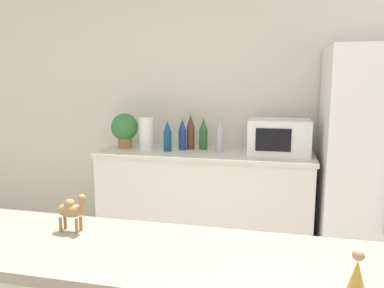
{
  "coord_description": "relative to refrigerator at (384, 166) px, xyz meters",
  "views": [
    {
      "loc": [
        0.17,
        -0.62,
        1.48
      ],
      "look_at": [
        -0.3,
        1.41,
        1.14
      ],
      "focal_mm": 35.0,
      "sensor_mm": 36.0,
      "label": 1
    }
  ],
  "objects": [
    {
      "name": "wall_back",
      "position": [
        -0.94,
        0.39,
        0.4
      ],
      "size": [
        8.0,
        0.06,
        2.55
      ],
      "color": "silver",
      "rests_on": "ground_plane"
    },
    {
      "name": "back_counter",
      "position": [
        -1.36,
        0.06,
        -0.41
      ],
      "size": [
        1.77,
        0.63,
        0.92
      ],
      "color": "silver",
      "rests_on": "ground_plane"
    },
    {
      "name": "refrigerator",
      "position": [
        0.0,
        0.0,
        0.0
      ],
      "size": [
        0.89,
        0.71,
        1.74
      ],
      "color": "white",
      "rests_on": "ground_plane"
    },
    {
      "name": "potted_plant",
      "position": [
        -2.09,
        0.07,
        0.22
      ],
      "size": [
        0.24,
        0.24,
        0.3
      ],
      "color": "#9E6B47",
      "rests_on": "back_counter"
    },
    {
      "name": "paper_towel_roll",
      "position": [
        -1.86,
        0.01,
        0.18
      ],
      "size": [
        0.12,
        0.12,
        0.28
      ],
      "color": "white",
      "rests_on": "back_counter"
    },
    {
      "name": "microwave",
      "position": [
        -0.76,
        0.08,
        0.18
      ],
      "size": [
        0.48,
        0.37,
        0.28
      ],
      "color": "white",
      "rests_on": "back_counter"
    },
    {
      "name": "back_bottle_0",
      "position": [
        -1.4,
        0.15,
        0.18
      ],
      "size": [
        0.07,
        0.07,
        0.28
      ],
      "color": "#2D6033",
      "rests_on": "back_counter"
    },
    {
      "name": "back_bottle_1",
      "position": [
        -1.57,
        0.09,
        0.18
      ],
      "size": [
        0.06,
        0.06,
        0.28
      ],
      "color": "navy",
      "rests_on": "back_counter"
    },
    {
      "name": "back_bottle_2",
      "position": [
        -1.67,
        -0.0,
        0.17
      ],
      "size": [
        0.07,
        0.07,
        0.27
      ],
      "color": "navy",
      "rests_on": "back_counter"
    },
    {
      "name": "back_bottle_3",
      "position": [
        -1.51,
        0.14,
        0.19
      ],
      "size": [
        0.07,
        0.07,
        0.31
      ],
      "color": "brown",
      "rests_on": "back_counter"
    },
    {
      "name": "back_bottle_4",
      "position": [
        -1.24,
        0.06,
        0.18
      ],
      "size": [
        0.07,
        0.07,
        0.28
      ],
      "color": "#B2B7BC",
      "rests_on": "back_counter"
    },
    {
      "name": "camel_figurine",
      "position": [
        -1.49,
        -1.81,
        0.17
      ],
      "size": [
        0.11,
        0.05,
        0.14
      ],
      "color": "olive",
      "rests_on": "bar_counter"
    },
    {
      "name": "wise_man_figurine_purple",
      "position": [
        -0.57,
        -2.0,
        0.13
      ],
      "size": [
        0.05,
        0.05,
        0.11
      ],
      "color": "#B28933",
      "rests_on": "bar_counter"
    }
  ]
}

